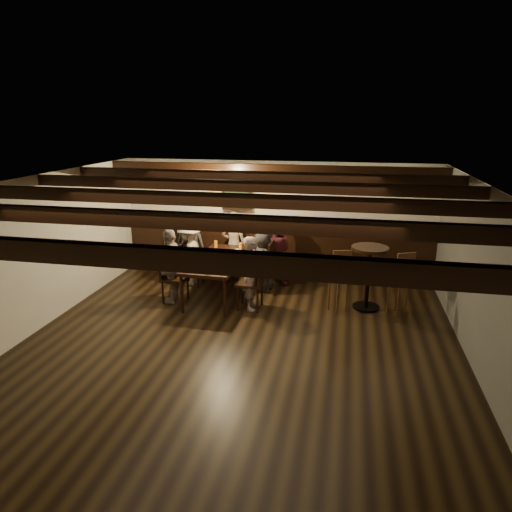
% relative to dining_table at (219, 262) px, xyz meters
% --- Properties ---
extents(room, '(7.00, 7.00, 7.00)m').
position_rel_dining_table_xyz_m(room, '(0.54, 0.16, 0.40)').
color(room, black).
rests_on(room, ground).
extents(dining_table, '(0.92, 1.97, 0.73)m').
position_rel_dining_table_xyz_m(dining_table, '(0.00, 0.00, 0.00)').
color(dining_table, black).
rests_on(dining_table, floor).
extents(chair_left_near, '(0.41, 0.41, 0.87)m').
position_rel_dining_table_xyz_m(chair_left_near, '(-0.71, 0.47, -0.41)').
color(chair_left_near, black).
rests_on(chair_left_near, floor).
extents(chair_left_far, '(0.44, 0.44, 0.93)m').
position_rel_dining_table_xyz_m(chair_left_far, '(-0.73, -0.43, -0.39)').
color(chair_left_far, black).
rests_on(chair_left_far, floor).
extents(chair_right_near, '(0.46, 0.46, 0.98)m').
position_rel_dining_table_xyz_m(chair_right_near, '(0.73, 0.43, -0.37)').
color(chair_right_near, black).
rests_on(chair_right_near, floor).
extents(chair_right_far, '(0.46, 0.46, 0.98)m').
position_rel_dining_table_xyz_m(chair_right_far, '(0.71, -0.47, -0.37)').
color(chair_right_far, black).
rests_on(chair_right_far, floor).
extents(person_bench_left, '(0.67, 0.44, 1.34)m').
position_rel_dining_table_xyz_m(person_bench_left, '(-0.88, 0.92, -0.00)').
color(person_bench_left, '#2B2B2E').
rests_on(person_bench_left, floor).
extents(person_bench_centre, '(0.52, 0.35, 1.41)m').
position_rel_dining_table_xyz_m(person_bench_centre, '(0.02, 1.05, 0.03)').
color(person_bench_centre, gray).
rests_on(person_bench_centre, floor).
extents(person_bench_right, '(0.66, 0.52, 1.32)m').
position_rel_dining_table_xyz_m(person_bench_right, '(0.92, 0.88, -0.01)').
color(person_bench_right, '#5A1F2B').
rests_on(person_bench_right, floor).
extents(person_left_near, '(0.49, 0.84, 1.28)m').
position_rel_dining_table_xyz_m(person_left_near, '(-0.74, 0.47, -0.03)').
color(person_left_near, '#A5988C').
rests_on(person_left_near, floor).
extents(person_left_far, '(0.35, 0.81, 1.37)m').
position_rel_dining_table_xyz_m(person_left_far, '(-0.76, -0.43, 0.01)').
color(person_left_far, gray).
rests_on(person_left_far, floor).
extents(person_right_near, '(0.40, 0.60, 1.21)m').
position_rel_dining_table_xyz_m(person_right_near, '(0.76, 0.43, -0.07)').
color(person_right_near, '#262628').
rests_on(person_right_near, floor).
extents(person_right_far, '(0.32, 0.48, 1.31)m').
position_rel_dining_table_xyz_m(person_right_far, '(0.74, -0.47, -0.02)').
color(person_right_far, gray).
rests_on(person_right_far, floor).
extents(pint_a, '(0.07, 0.07, 0.14)m').
position_rel_dining_table_xyz_m(pint_a, '(-0.26, 0.71, 0.13)').
color(pint_a, '#BF7219').
rests_on(pint_a, dining_table).
extents(pint_b, '(0.07, 0.07, 0.14)m').
position_rel_dining_table_xyz_m(pint_b, '(0.26, 0.64, 0.13)').
color(pint_b, '#BF7219').
rests_on(pint_b, dining_table).
extents(pint_c, '(0.07, 0.07, 0.14)m').
position_rel_dining_table_xyz_m(pint_c, '(-0.30, 0.11, 0.13)').
color(pint_c, '#BF7219').
rests_on(pint_c, dining_table).
extents(pint_d, '(0.07, 0.07, 0.14)m').
position_rel_dining_table_xyz_m(pint_d, '(0.30, 0.19, 0.13)').
color(pint_d, silver).
rests_on(pint_d, dining_table).
extents(pint_e, '(0.07, 0.07, 0.14)m').
position_rel_dining_table_xyz_m(pint_e, '(-0.23, -0.44, 0.13)').
color(pint_e, '#BF7219').
rests_on(pint_e, dining_table).
extents(pint_f, '(0.07, 0.07, 0.14)m').
position_rel_dining_table_xyz_m(pint_f, '(0.19, -0.55, 0.13)').
color(pint_f, silver).
rests_on(pint_f, dining_table).
extents(pint_g, '(0.07, 0.07, 0.14)m').
position_rel_dining_table_xyz_m(pint_g, '(0.03, -0.80, 0.13)').
color(pint_g, '#BF7219').
rests_on(pint_g, dining_table).
extents(plate_near, '(0.24, 0.24, 0.01)m').
position_rel_dining_table_xyz_m(plate_near, '(-0.17, -0.70, 0.07)').
color(plate_near, white).
rests_on(plate_near, dining_table).
extents(plate_far, '(0.24, 0.24, 0.01)m').
position_rel_dining_table_xyz_m(plate_far, '(0.17, -0.30, 0.07)').
color(plate_far, white).
rests_on(plate_far, dining_table).
extents(condiment_caddy, '(0.15, 0.10, 0.12)m').
position_rel_dining_table_xyz_m(condiment_caddy, '(-0.00, -0.05, 0.12)').
color(condiment_caddy, black).
rests_on(condiment_caddy, dining_table).
extents(candle, '(0.05, 0.05, 0.05)m').
position_rel_dining_table_xyz_m(candle, '(0.13, 0.30, 0.09)').
color(candle, beige).
rests_on(candle, dining_table).
extents(high_top_table, '(0.63, 0.63, 1.13)m').
position_rel_dining_table_xyz_m(high_top_table, '(2.71, -0.06, 0.07)').
color(high_top_table, black).
rests_on(high_top_table, floor).
extents(bar_stool_left, '(0.38, 0.40, 1.14)m').
position_rel_dining_table_xyz_m(bar_stool_left, '(2.21, -0.27, -0.25)').
color(bar_stool_left, '#391E12').
rests_on(bar_stool_left, floor).
extents(bar_stool_right, '(0.40, 0.41, 1.14)m').
position_rel_dining_table_xyz_m(bar_stool_right, '(3.21, -0.22, -0.25)').
color(bar_stool_right, '#391E12').
rests_on(bar_stool_right, floor).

